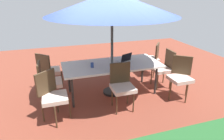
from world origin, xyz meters
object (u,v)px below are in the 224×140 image
Objects in this scene: dining_table at (112,66)px; chair_northwest at (180,75)px; chair_northeast at (52,94)px; chair_north at (122,84)px; chair_southwest at (152,57)px; cup at (92,65)px; laptop at (124,59)px; chair_west at (164,67)px; chair_southeast at (49,69)px; patio_umbrella at (112,4)px; chair_east at (48,81)px.

chair_northwest is at bearing 155.84° from dining_table.
chair_northeast is 1.00× the size of chair_northwest.
chair_north is 1.00× the size of chair_southwest.
dining_table is 21.39× the size of cup.
chair_southwest is at bearing -172.69° from laptop.
chair_west reaches higher than cup.
chair_west and chair_southeast have the same top height.
chair_north is (-1.40, 0.01, 0.00)m from chair_northeast.
chair_west and chair_northwest have the same top height.
chair_north is at bearing -140.26° from chair_northwest.
dining_table is at bearing -6.78° from laptop.
laptop is at bearing -164.17° from patio_umbrella.
laptop is 0.86m from cup.
chair_southwest reaches higher than cup.
chair_north is 2.04m from chair_southwest.
chair_east is at bearing 1.11° from patio_umbrella.
dining_table is 0.70m from chair_north.
chair_northeast is 1.93m from laptop.
chair_west is 1.00× the size of chair_southwest.
chair_east is 2.87m from chair_west.
chair_north is at bearing -61.54° from chair_west.
patio_umbrella is 2.26m from chair_southwest.
chair_west is 1.00× the size of chair_southeast.
chair_north is (-1.45, 1.35, 0.00)m from chair_southeast.
chair_northeast is (2.79, 0.63, 0.00)m from chair_west.
chair_northeast is at bearing 33.66° from cup.
patio_umbrella reaches higher than chair_southwest.
chair_southeast and chair_northwest have the same top height.
chair_northeast is (1.40, 0.67, -0.17)m from dining_table.
chair_northwest reaches higher than dining_table.
patio_umbrella is 2.90× the size of chair_north.
chair_southeast is 1.00× the size of chair_north.
laptop reaches higher than chair_west.
chair_east and chair_southwest have the same top height.
laptop reaches higher than dining_table.
dining_table is at bearing -158.84° from chair_southeast.
chair_southeast is at bearing -50.24° from chair_southwest.
chair_north is 1.00× the size of chair_northwest.
chair_southeast is 1.35m from chair_northeast.
chair_east is 1.00× the size of chair_north.
chair_northeast is at bearing -25.28° from chair_southwest.
patio_umbrella reaches higher than chair_west.
cup is at bearing -5.88° from chair_northeast.
chair_southeast and chair_north have the same top height.
laptop is (-1.82, -0.13, 0.26)m from chair_east.
patio_umbrella is at bearing -6.78° from laptop.
laptop is (1.10, -0.75, 0.26)m from chair_northwest.
laptop reaches higher than cup.
chair_northeast and chair_southwest have the same top height.
chair_northwest is (-2.85, -0.02, 0.00)m from chair_northeast.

